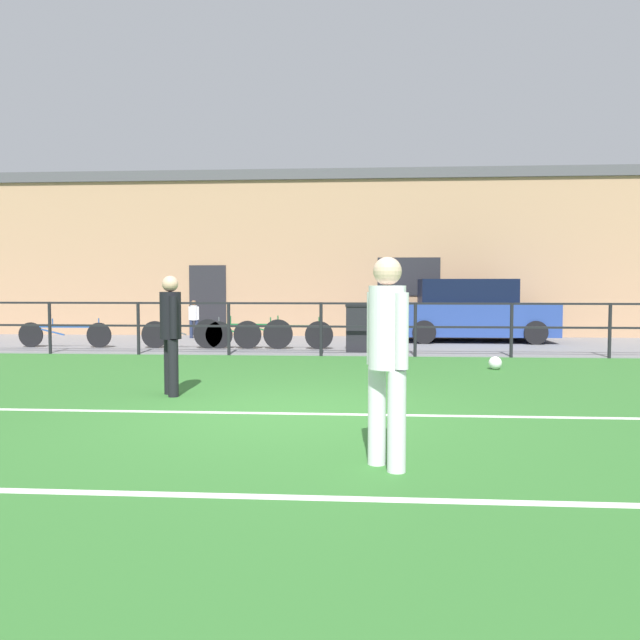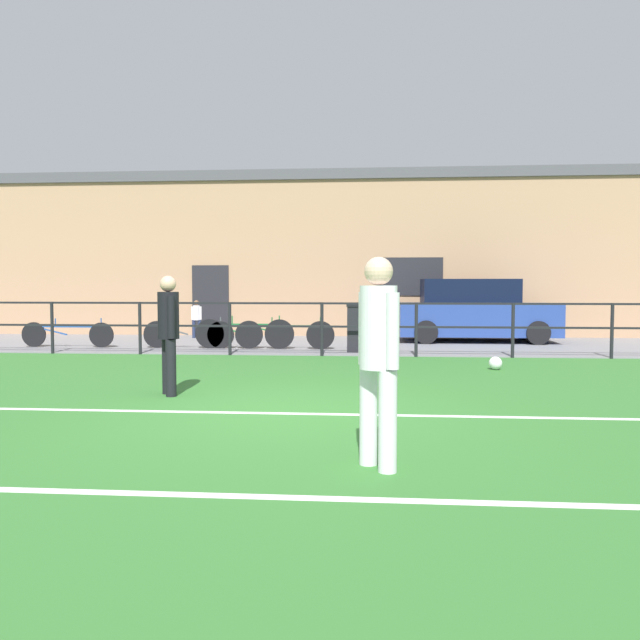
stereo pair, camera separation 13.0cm
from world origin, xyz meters
name	(u,v)px [view 2 (the right image)]	position (x,y,z in m)	size (l,w,h in m)	color
ground	(282,414)	(0.00, 0.00, -0.02)	(60.00, 44.00, 0.04)	#33702D
field_line_touchline	(282,413)	(0.00, -0.07, 0.00)	(36.00, 0.11, 0.00)	white
field_line_hash	(224,496)	(0.00, -3.00, 0.00)	(36.00, 0.11, 0.00)	white
pavement_strip	(330,344)	(0.00, 8.50, 0.01)	(48.00, 5.00, 0.02)	slate
perimeter_fence	(322,321)	(0.00, 6.00, 0.75)	(36.07, 0.07, 1.15)	black
clubhouse_facade	(338,255)	(0.00, 12.20, 2.45)	(28.00, 2.56, 4.88)	tan
player_goalkeeper	(169,328)	(-1.72, 1.04, 0.94)	(0.29, 0.41, 1.65)	black
player_winger	(378,349)	(1.11, -2.21, 1.00)	(0.33, 0.41, 1.75)	white
soccer_ball_match	(495,363)	(3.28, 4.08, 0.12)	(0.23, 0.23, 0.23)	white
spectator_child	(196,317)	(-3.88, 10.04, 0.63)	(0.29, 0.19, 1.07)	#232D4C
parked_car_red	(474,312)	(3.78, 9.62, 0.80)	(4.09, 1.88, 1.66)	#28428E
bicycle_parked_0	(284,334)	(-0.98, 7.20, 0.37)	(2.35, 0.04, 0.75)	black
bicycle_parked_1	(188,334)	(-3.27, 7.20, 0.36)	(2.19, 0.04, 0.74)	black
bicycle_parked_2	(67,334)	(-6.26, 7.20, 0.34)	(2.29, 0.04, 0.71)	black
bicycle_parked_3	(244,333)	(-1.93, 7.20, 0.38)	(2.36, 0.04, 0.78)	black
trash_bin_0	(360,327)	(0.79, 6.81, 0.57)	(0.58, 0.49, 1.09)	black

